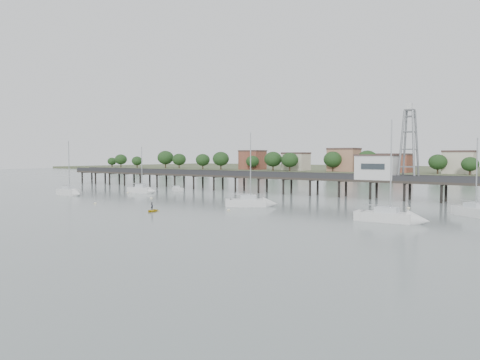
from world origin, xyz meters
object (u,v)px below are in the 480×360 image
object	(u,v)px
sailboat_e	(480,213)
sailboat_a	(71,193)
pier	(275,177)
sailboat_d	(398,218)
yellow_dinghy	(152,212)
sailboat_b	(144,190)
white_tender	(178,189)
lattice_tower	(409,145)
sailboat_c	(256,203)

from	to	relation	value
sailboat_e	sailboat_a	bearing A→B (deg)	-136.69
pier	sailboat_a	bearing A→B (deg)	-136.33
pier	sailboat_e	size ratio (longest dim) A/B	12.23
sailboat_d	yellow_dinghy	world-z (taller)	sailboat_d
sailboat_b	white_tender	world-z (taller)	sailboat_b
sailboat_b	sailboat_d	bearing A→B (deg)	-24.59
lattice_tower	sailboat_d	size ratio (longest dim) A/B	1.05
lattice_tower	yellow_dinghy	size ratio (longest dim) A/B	5.86
sailboat_a	sailboat_d	world-z (taller)	sailboat_d
sailboat_e	white_tender	distance (m)	71.66
sailboat_e	sailboat_b	size ratio (longest dim) A/B	1.04
sailboat_b	white_tender	xyz separation A→B (m)	(2.90, 8.66, -0.20)
sailboat_b	sailboat_c	world-z (taller)	sailboat_c
sailboat_e	yellow_dinghy	bearing A→B (deg)	-117.46
lattice_tower	yellow_dinghy	distance (m)	53.00
lattice_tower	white_tender	distance (m)	56.53
sailboat_c	sailboat_d	bearing A→B (deg)	-49.38
sailboat_a	white_tender	size ratio (longest dim) A/B	3.23
sailboat_c	white_tender	distance (m)	40.32
lattice_tower	sailboat_a	size ratio (longest dim) A/B	1.18
lattice_tower	sailboat_c	distance (m)	34.80
pier	sailboat_a	distance (m)	47.35
sailboat_a	yellow_dinghy	xyz separation A→B (m)	(37.61, -10.94, -0.64)
pier	sailboat_c	world-z (taller)	sailboat_c
sailboat_b	pier	bearing A→B (deg)	22.68
sailboat_e	sailboat_c	distance (m)	35.52
sailboat_b	sailboat_a	bearing A→B (deg)	-130.37
sailboat_c	white_tender	bearing A→B (deg)	115.48
sailboat_a	sailboat_c	size ratio (longest dim) A/B	0.95
pier	sailboat_e	world-z (taller)	sailboat_e
pier	sailboat_d	world-z (taller)	sailboat_d
pier	yellow_dinghy	xyz separation A→B (m)	(3.43, -43.56, -3.79)
sailboat_e	white_tender	xyz separation A→B (m)	(-70.81, 11.03, -0.20)
sailboat_e	yellow_dinghy	world-z (taller)	sailboat_e
pier	lattice_tower	bearing A→B (deg)	0.00
sailboat_a	sailboat_c	world-z (taller)	sailboat_c
sailboat_b	sailboat_e	bearing A→B (deg)	-13.58
lattice_tower	sailboat_d	distance (m)	35.45
sailboat_b	sailboat_c	xyz separation A→B (m)	(38.91, -9.48, -0.01)
yellow_dinghy	sailboat_e	bearing A→B (deg)	9.79
sailboat_b	white_tender	bearing A→B (deg)	59.73
sailboat_b	lattice_tower	bearing A→B (deg)	5.52
pier	white_tender	xyz separation A→B (m)	(-23.24, -9.25, -3.34)
sailboat_a	sailboat_d	distance (m)	73.72
sailboat_b	white_tender	distance (m)	9.14
lattice_tower	sailboat_c	xyz separation A→B (m)	(-18.74, -27.40, -10.46)
lattice_tower	sailboat_b	bearing A→B (deg)	-162.73
sailboat_c	white_tender	xyz separation A→B (m)	(-36.01, 18.15, -0.19)
sailboat_b	sailboat_a	xyz separation A→B (m)	(-8.03, -14.71, -0.01)
lattice_tower	white_tender	world-z (taller)	lattice_tower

